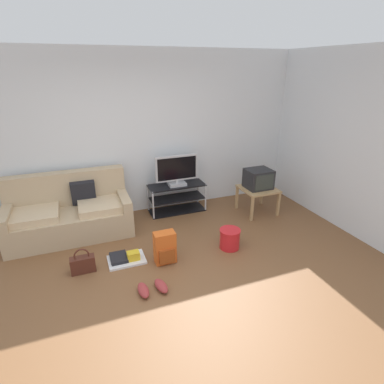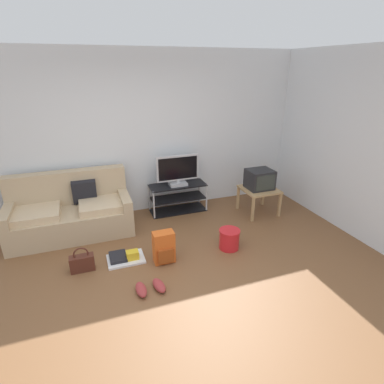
{
  "view_description": "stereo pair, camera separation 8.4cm",
  "coord_description": "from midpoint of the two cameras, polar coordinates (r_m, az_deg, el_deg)",
  "views": [
    {
      "loc": [
        -0.8,
        -2.66,
        2.42
      ],
      "look_at": [
        0.7,
        1.23,
        0.71
      ],
      "focal_mm": 28.91,
      "sensor_mm": 36.0,
      "label": 1
    },
    {
      "loc": [
        -0.72,
        -2.69,
        2.42
      ],
      "look_at": [
        0.7,
        1.23,
        0.71
      ],
      "focal_mm": 28.91,
      "sensor_mm": 36.0,
      "label": 2
    }
  ],
  "objects": [
    {
      "name": "ground_plane",
      "position": [
        3.69,
        -3.23,
        -18.94
      ],
      "size": [
        9.0,
        9.8,
        0.02
      ],
      "primitive_type": "cube",
      "color": "brown"
    },
    {
      "name": "wall_back",
      "position": [
        5.29,
        -11.4,
        10.15
      ],
      "size": [
        9.0,
        0.1,
        2.7
      ],
      "primitive_type": "cube",
      "color": "silver",
      "rests_on": "ground_plane"
    },
    {
      "name": "wall_right",
      "position": [
        5.29,
        27.1,
        8.17
      ],
      "size": [
        0.1,
        3.6,
        2.7
      ],
      "primitive_type": "cube",
      "color": "silver",
      "rests_on": "ground_plane"
    },
    {
      "name": "couch",
      "position": [
        5.08,
        -20.99,
        -3.55
      ],
      "size": [
        1.77,
        0.83,
        0.92
      ],
      "color": "tan",
      "rests_on": "ground_plane"
    },
    {
      "name": "tv_stand",
      "position": [
        5.49,
        -2.19,
        -1.07
      ],
      "size": [
        0.98,
        0.4,
        0.5
      ],
      "color": "black",
      "rests_on": "ground_plane"
    },
    {
      "name": "flat_tv",
      "position": [
        5.29,
        -2.2,
        3.94
      ],
      "size": [
        0.74,
        0.22,
        0.53
      ],
      "color": "#B2B2B7",
      "rests_on": "tv_stand"
    },
    {
      "name": "side_table",
      "position": [
        5.49,
        12.7,
        0.02
      ],
      "size": [
        0.58,
        0.58,
        0.46
      ],
      "color": "tan",
      "rests_on": "ground_plane"
    },
    {
      "name": "crt_tv",
      "position": [
        5.42,
        12.82,
        2.31
      ],
      "size": [
        0.43,
        0.38,
        0.33
      ],
      "color": "#232326",
      "rests_on": "side_table"
    },
    {
      "name": "backpack",
      "position": [
        4.13,
        -4.62,
        -10.16
      ],
      "size": [
        0.28,
        0.24,
        0.43
      ],
      "rotation": [
        0.0,
        0.0,
        -0.47
      ],
      "color": "#CC561E",
      "rests_on": "ground_plane"
    },
    {
      "name": "handbag",
      "position": [
        4.22,
        -19.05,
        -12.18
      ],
      "size": [
        0.3,
        0.13,
        0.33
      ],
      "rotation": [
        0.0,
        0.0,
        0.5
      ],
      "color": "#4C2319",
      "rests_on": "ground_plane"
    },
    {
      "name": "cleaning_bucket",
      "position": [
        4.46,
        7.44,
        -8.51
      ],
      "size": [
        0.3,
        0.3,
        0.29
      ],
      "color": "red",
      "rests_on": "ground_plane"
    },
    {
      "name": "sneakers_pair",
      "position": [
        3.76,
        -7.05,
        -17.08
      ],
      "size": [
        0.35,
        0.28,
        0.09
      ],
      "color": "#993333",
      "rests_on": "ground_plane"
    },
    {
      "name": "floor_tray",
      "position": [
        4.31,
        -11.65,
        -11.75
      ],
      "size": [
        0.48,
        0.35,
        0.14
      ],
      "color": "silver",
      "rests_on": "ground_plane"
    }
  ]
}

